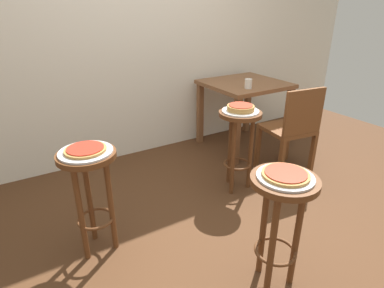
{
  "coord_description": "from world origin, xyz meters",
  "views": [
    {
      "loc": [
        -1.21,
        -1.44,
        1.51
      ],
      "look_at": [
        -0.18,
        0.25,
        0.63
      ],
      "focal_mm": 30.02,
      "sensor_mm": 36.0,
      "label": 1
    }
  ],
  "objects": [
    {
      "name": "ground_plane",
      "position": [
        0.0,
        0.0,
        0.0
      ],
      "size": [
        6.0,
        6.0,
        0.0
      ],
      "primitive_type": "plane",
      "color": "#4C2D19"
    },
    {
      "name": "back_wall",
      "position": [
        0.0,
        1.65,
        1.5
      ],
      "size": [
        6.0,
        0.1,
        3.0
      ],
      "primitive_type": "cube",
      "color": "silver",
      "rests_on": "ground_plane"
    },
    {
      "name": "stool_foreground",
      "position": [
        -0.08,
        -0.49,
        0.51
      ],
      "size": [
        0.35,
        0.35,
        0.7
      ],
      "color": "#5B3319",
      "rests_on": "ground_plane"
    },
    {
      "name": "serving_plate_foreground",
      "position": [
        -0.08,
        -0.49,
        0.71
      ],
      "size": [
        0.29,
        0.29,
        0.01
      ],
      "primitive_type": "cylinder",
      "color": "silver",
      "rests_on": "stool_foreground"
    },
    {
      "name": "pizza_foreground",
      "position": [
        -0.08,
        -0.49,
        0.73
      ],
      "size": [
        0.24,
        0.24,
        0.02
      ],
      "color": "#B78442",
      "rests_on": "serving_plate_foreground"
    },
    {
      "name": "stool_middle",
      "position": [
        -0.86,
        0.33,
        0.51
      ],
      "size": [
        0.35,
        0.35,
        0.7
      ],
      "color": "#5B3319",
      "rests_on": "ground_plane"
    },
    {
      "name": "serving_plate_middle",
      "position": [
        -0.86,
        0.33,
        0.71
      ],
      "size": [
        0.31,
        0.31,
        0.01
      ],
      "primitive_type": "cylinder",
      "color": "silver",
      "rests_on": "stool_middle"
    },
    {
      "name": "pizza_middle",
      "position": [
        -0.86,
        0.33,
        0.73
      ],
      "size": [
        0.24,
        0.24,
        0.02
      ],
      "color": "#B78442",
      "rests_on": "serving_plate_middle"
    },
    {
      "name": "stool_leftside",
      "position": [
        0.41,
        0.46,
        0.51
      ],
      "size": [
        0.35,
        0.35,
        0.7
      ],
      "color": "#5B3319",
      "rests_on": "ground_plane"
    },
    {
      "name": "serving_plate_leftside",
      "position": [
        0.41,
        0.46,
        0.71
      ],
      "size": [
        0.3,
        0.3,
        0.01
      ],
      "primitive_type": "cylinder",
      "color": "silver",
      "rests_on": "stool_leftside"
    },
    {
      "name": "pizza_leftside",
      "position": [
        0.41,
        0.46,
        0.74
      ],
      "size": [
        0.22,
        0.22,
        0.05
      ],
      "color": "#B78442",
      "rests_on": "serving_plate_leftside"
    },
    {
      "name": "dining_table",
      "position": [
        1.03,
        1.15,
        0.61
      ],
      "size": [
        0.8,
        0.76,
        0.73
      ],
      "color": "brown",
      "rests_on": "ground_plane"
    },
    {
      "name": "cup_near_edge",
      "position": [
        0.88,
        0.92,
        0.78
      ],
      "size": [
        0.07,
        0.07,
        0.09
      ],
      "primitive_type": "cylinder",
      "color": "silver",
      "rests_on": "dining_table"
    },
    {
      "name": "wooden_chair",
      "position": [
        0.98,
        0.4,
        0.47
      ],
      "size": [
        0.45,
        0.45,
        0.85
      ],
      "color": "brown",
      "rests_on": "ground_plane"
    }
  ]
}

